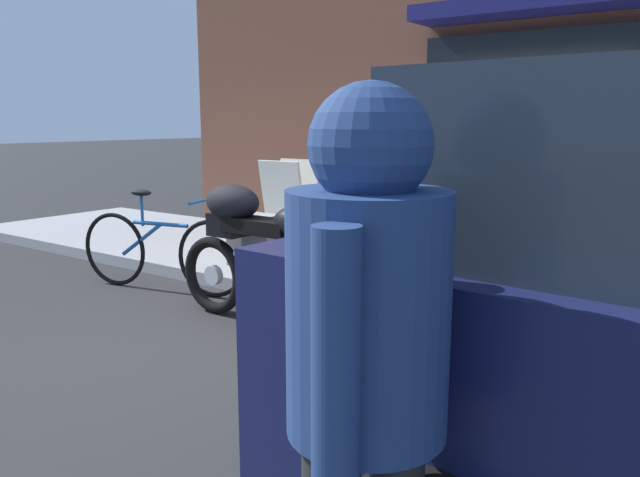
# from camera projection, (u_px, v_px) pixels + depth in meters

# --- Properties ---
(ground_plane) EXTENTS (80.00, 80.00, 0.00)m
(ground_plane) POSITION_uv_depth(u_px,v_px,m) (223.00, 356.00, 4.23)
(ground_plane) COLOR #2C2C2C
(touring_motorcycle) EXTENTS (2.11, 0.68, 1.40)m
(touring_motorcycle) POSITION_uv_depth(u_px,v_px,m) (272.00, 249.00, 4.75)
(touring_motorcycle) COLOR black
(touring_motorcycle) RESTS_ON ground_plane
(parked_bicycle) EXTENTS (1.76, 0.56, 0.94)m
(parked_bicycle) POSITION_uv_depth(u_px,v_px,m) (161.00, 251.00, 5.79)
(parked_bicycle) COLOR black
(parked_bicycle) RESTS_ON ground_plane
(pedestrian_walking) EXTENTS (0.47, 0.54, 1.65)m
(pedestrian_walking) POSITION_uv_depth(u_px,v_px,m) (367.00, 350.00, 1.46)
(pedestrian_walking) COLOR #2A2A2A
(pedestrian_walking) RESTS_ON ground_plane
(sandwich_board_sign) EXTENTS (0.55, 0.43, 1.01)m
(sandwich_board_sign) POSITION_uv_depth(u_px,v_px,m) (290.00, 205.00, 6.99)
(sandwich_board_sign) COLOR silver
(sandwich_board_sign) RESTS_ON sidewalk_curb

